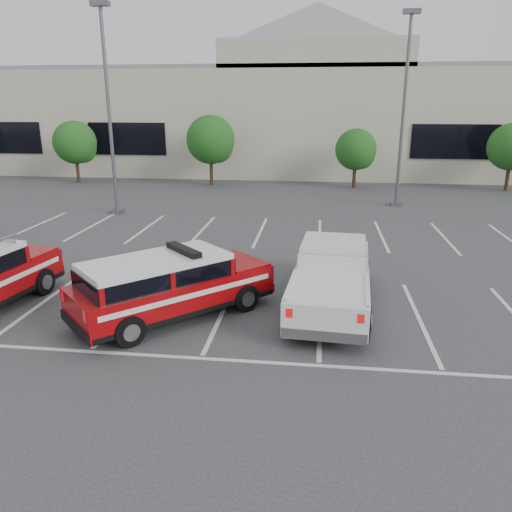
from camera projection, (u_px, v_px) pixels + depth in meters
The scene contains 10 objects.
ground at pixel (224, 310), 14.19m from camera, with size 120.00×120.00×0.00m, color #343436.
stall_markings at pixel (246, 262), 18.46m from camera, with size 23.00×15.00×0.01m, color silver.
convention_building at pixel (293, 114), 42.99m from camera, with size 60.00×16.99×13.20m.
tree_left at pixel (76, 144), 36.03m from camera, with size 3.07×3.07×4.42m.
tree_mid_left at pixel (212, 141), 34.78m from camera, with size 3.37×3.37×4.85m.
tree_mid_right at pixel (357, 151), 33.76m from camera, with size 2.77×2.77×3.99m.
light_pole_left at pixel (109, 112), 24.98m from camera, with size 0.90×0.60×10.24m.
light_pole_mid at pixel (403, 111), 27.01m from camera, with size 0.90×0.60×10.24m.
fire_chief_suv at pixel (171, 290), 13.52m from camera, with size 5.25×5.23×1.91m.
white_pickup at pixel (331, 282), 14.30m from camera, with size 2.47×6.04×1.81m.
Camera 1 is at (2.52, -12.90, 5.65)m, focal length 35.00 mm.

